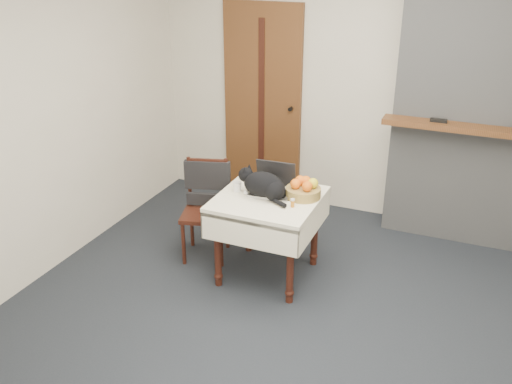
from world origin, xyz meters
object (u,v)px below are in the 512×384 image
Objects in this scene: side_table at (268,210)px; cream_jar at (237,187)px; laptop at (273,185)px; door at (262,104)px; fruit_basket at (304,189)px; chair at (207,195)px; pill_bottle at (293,203)px; cat at (264,185)px.

cream_jar is at bearing 177.65° from side_table.
laptop is at bearing 91.10° from side_table.
fruit_basket is (0.90, -1.35, -0.24)m from door.
side_table is 0.92× the size of chair.
door is 1.81m from pill_bottle.
side_table is 0.65m from chair.
side_table is (0.65, -1.46, -0.41)m from door.
pill_bottle is (0.89, -1.56, -0.27)m from door.
cream_jar is at bearing -75.27° from door.
cat reaches higher than pill_bottle.
cream_jar is 0.53m from fruit_basket.
pill_bottle is 0.92m from chair.
chair is at bearing 165.91° from side_table.
cream_jar reaches higher than pill_bottle.
laptop is 0.28m from cream_jar.
cat is 0.31m from fruit_basket.
side_table is 2.86× the size of fruit_basket.
laptop is at bearing 139.91° from pill_bottle.
laptop is 0.66m from chair.
laptop is 1.23× the size of fruit_basket.
chair reaches higher than cream_jar.
door is 1.64m from fruit_basket.
fruit_basket is at bearing 23.73° from side_table.
laptop reaches higher than side_table.
fruit_basket is 0.91m from chair.
cream_jar is at bearing -38.53° from chair.
pill_bottle is at bearing -94.44° from fruit_basket.
door is at bearing 114.01° from side_table.
side_table is at bearing 157.80° from pill_bottle.
chair is at bearing 163.63° from pill_bottle.
fruit_basket is (0.28, 0.12, -0.04)m from cat.
laptop is at bearing 86.70° from cat.
door reaches higher than side_table.
laptop is 4.41× the size of cream_jar.
pill_bottle is at bearing -60.37° from door.
cream_jar reaches higher than side_table.
door is at bearing 112.16° from laptop.
cat is at bearing -155.88° from fruit_basket.
cat reaches higher than fruit_basket.
laptop reaches higher than fruit_basket.
cream_jar is 0.43m from chair.
door is 5.96× the size of laptop.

